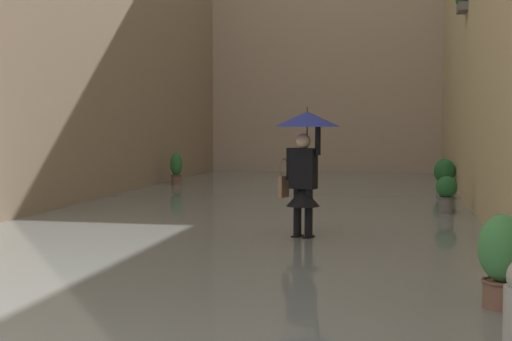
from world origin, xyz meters
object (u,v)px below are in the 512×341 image
(person_wading, at_px, (305,149))
(potted_plant_mid_right, at_px, (176,169))
(potted_plant_far_left, at_px, (445,175))
(potted_plant_mid_left, at_px, (446,194))
(potted_plant_near_left, at_px, (502,261))

(person_wading, distance_m, potted_plant_mid_right, 10.00)
(potted_plant_far_left, distance_m, potted_plant_mid_left, 4.56)
(person_wading, distance_m, potted_plant_far_left, 8.42)
(potted_plant_far_left, bearing_deg, potted_plant_mid_right, -5.90)
(potted_plant_far_left, distance_m, potted_plant_near_left, 11.76)
(potted_plant_mid_right, bearing_deg, potted_plant_far_left, 174.10)
(potted_plant_far_left, distance_m, potted_plant_mid_right, 7.29)
(potted_plant_near_left, bearing_deg, person_wading, -58.51)
(person_wading, distance_m, potted_plant_near_left, 4.50)
(potted_plant_far_left, relative_size, potted_plant_mid_right, 0.92)
(potted_plant_mid_right, bearing_deg, person_wading, 118.62)
(person_wading, xyz_separation_m, potted_plant_mid_left, (-2.25, -3.45, -0.95))
(potted_plant_far_left, bearing_deg, person_wading, 72.80)
(person_wading, xyz_separation_m, potted_plant_mid_right, (4.77, -8.74, -0.87))
(potted_plant_near_left, distance_m, potted_plant_mid_left, 7.21)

